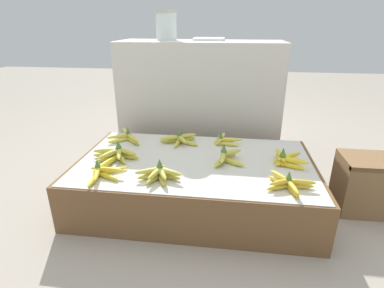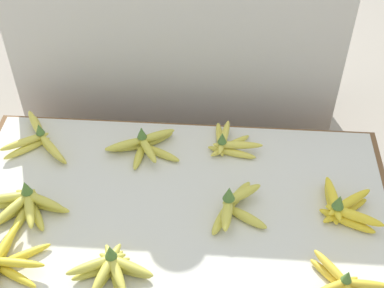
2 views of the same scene
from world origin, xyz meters
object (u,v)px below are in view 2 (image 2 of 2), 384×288
banana_bunch_front_right (345,287)px  banana_bunch_middle_midright (235,206)px  banana_bunch_middle_left (24,205)px  banana_bunch_back_left (38,140)px  banana_bunch_front_left (5,263)px  banana_bunch_middle_right (343,208)px  banana_bunch_front_midleft (111,268)px  banana_bunch_back_midleft (144,145)px  banana_bunch_back_midright (228,143)px

banana_bunch_front_right → banana_bunch_middle_midright: banana_bunch_middle_midright is taller
banana_bunch_front_right → banana_bunch_middle_left: bearing=167.3°
banana_bunch_front_right → banana_bunch_back_left: (-0.91, 0.47, 0.00)m
banana_bunch_front_left → banana_bunch_middle_right: 0.93m
banana_bunch_middle_midright → banana_bunch_back_left: banana_bunch_middle_midright is taller
banana_bunch_middle_midright → banana_bunch_front_midleft: bearing=-144.2°
banana_bunch_front_midleft → banana_bunch_back_midleft: banana_bunch_front_midleft is taller
banana_bunch_front_right → banana_bunch_back_midleft: (-0.57, 0.47, 0.00)m
banana_bunch_middle_right → banana_bunch_back_midleft: 0.63m
banana_bunch_middle_left → banana_bunch_middle_midright: 0.60m
banana_bunch_middle_left → banana_bunch_back_left: bearing=97.4°
banana_bunch_front_right → banana_bunch_back_left: size_ratio=0.93×
banana_bunch_back_left → banana_bunch_back_midleft: banana_bunch_back_midleft is taller
banana_bunch_middle_left → banana_bunch_back_left: size_ratio=1.12×
banana_bunch_middle_midright → banana_bunch_back_midleft: (-0.29, 0.23, -0.00)m
banana_bunch_front_midleft → banana_bunch_back_left: 0.56m
banana_bunch_middle_right → banana_bunch_back_midright: 0.41m
banana_bunch_middle_right → banana_bunch_middle_midright: bearing=-177.2°
banana_bunch_back_midright → banana_bunch_front_right: bearing=-58.8°
banana_bunch_front_midleft → banana_bunch_back_left: size_ratio=0.97×
banana_bunch_middle_left → banana_bunch_back_midleft: banana_bunch_middle_left is taller
banana_bunch_front_left → banana_bunch_middle_midright: 0.63m
banana_bunch_front_right → banana_bunch_middle_midright: size_ratio=1.02×
banana_bunch_front_right → banana_bunch_back_midright: (-0.30, 0.50, -0.00)m
banana_bunch_middle_midright → banana_bunch_middle_right: (0.31, 0.02, -0.00)m
banana_bunch_middle_left → banana_bunch_back_midleft: size_ratio=1.06×
banana_bunch_front_midleft → banana_bunch_middle_right: (0.62, 0.24, 0.00)m
banana_bunch_middle_left → banana_bunch_back_midleft: bearing=41.1°
banana_bunch_front_right → banana_bunch_back_midright: bearing=121.2°
banana_bunch_front_left → banana_bunch_front_right: size_ratio=1.26×
banana_bunch_middle_left → banana_bunch_back_midleft: 0.41m
banana_bunch_middle_left → banana_bunch_back_left: banana_bunch_middle_left is taller
banana_bunch_front_left → banana_bunch_middle_right: (0.90, 0.24, 0.01)m
banana_bunch_back_left → banana_bunch_back_midleft: bearing=-0.5°
banana_bunch_front_left → banana_bunch_middle_right: banana_bunch_middle_right is taller
banana_bunch_middle_left → banana_bunch_front_left: bearing=-88.2°
banana_bunch_middle_midright → banana_bunch_back_left: bearing=159.7°
banana_bunch_middle_right → banana_bunch_back_left: 0.96m
banana_bunch_front_left → banana_bunch_front_midleft: bearing=-0.1°
banana_bunch_front_left → banana_bunch_back_midright: bearing=40.6°
banana_bunch_middle_midright → banana_bunch_back_left: (-0.63, 0.23, -0.00)m
banana_bunch_front_left → banana_bunch_front_right: 0.87m
banana_bunch_front_midleft → banana_bunch_back_midleft: size_ratio=0.92×
banana_bunch_front_left → banana_bunch_back_midleft: banana_bunch_back_midleft is taller
banana_bunch_middle_midright → banana_bunch_middle_right: banana_bunch_middle_midright is taller
banana_bunch_back_left → banana_bunch_back_midleft: (0.34, -0.00, 0.00)m
banana_bunch_front_midleft → banana_bunch_back_midright: banana_bunch_front_midleft is taller
banana_bunch_middle_left → banana_bunch_back_midright: banana_bunch_middle_left is taller
banana_bunch_front_midleft → banana_bunch_middle_midright: (0.31, 0.23, 0.00)m
banana_bunch_front_midleft → banana_bunch_back_midleft: bearing=87.1°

